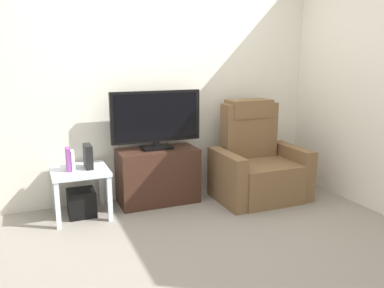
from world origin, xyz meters
TOP-DOWN VIEW (x-y plane):
  - ground_plane at (0.00, 0.00)m, footprint 6.40×6.40m
  - wall_back at (0.00, 1.13)m, footprint 6.40×0.06m
  - wall_side at (1.88, 0.00)m, footprint 0.06×4.48m
  - tv_stand at (-0.12, 0.86)m, footprint 0.85×0.42m
  - television at (-0.12, 0.88)m, footprint 0.97×0.20m
  - recliner_armchair at (0.96, 0.60)m, footprint 0.98×0.78m
  - side_table at (-0.94, 0.79)m, footprint 0.54×0.54m
  - subwoofer_box at (-0.94, 0.79)m, footprint 0.26×0.26m
  - book_leftmost at (-1.04, 0.77)m, footprint 0.04×0.13m
  - book_middle at (-1.00, 0.77)m, footprint 0.03×0.11m
  - game_console at (-0.85, 0.80)m, footprint 0.07×0.20m

SIDE VIEW (x-z plane):
  - ground_plane at x=0.00m, z-range 0.00..0.00m
  - subwoofer_box at x=-0.94m, z-range 0.00..0.26m
  - tv_stand at x=-0.12m, z-range 0.00..0.59m
  - recliner_armchair at x=0.96m, z-range -0.17..0.91m
  - side_table at x=-0.94m, z-range 0.16..0.64m
  - book_middle at x=-1.00m, z-range 0.48..0.68m
  - book_leftmost at x=-1.04m, z-range 0.48..0.71m
  - game_console at x=-0.85m, z-range 0.48..0.72m
  - television at x=-0.12m, z-range 0.61..1.23m
  - wall_back at x=0.00m, z-range 0.00..2.60m
  - wall_side at x=1.88m, z-range 0.00..2.60m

